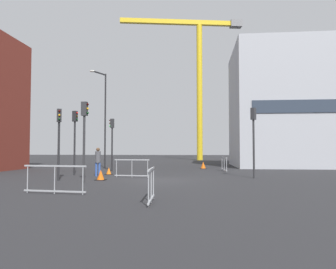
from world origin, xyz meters
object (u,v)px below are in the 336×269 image
object	(u,v)px
traffic_light_verge	(59,132)
pedestrian_walking	(98,159)
traffic_light_corner	(254,131)
traffic_cone_striped	(101,175)
traffic_light_median	(75,132)
traffic_light_crosswalk	(84,128)
traffic_cone_on_verge	(109,171)
traffic_cone_by_barrier	(203,165)
streetlamp_tall	(104,113)
traffic_light_far	(112,136)
construction_crane	(196,64)

from	to	relation	value
traffic_light_verge	pedestrian_walking	xyz separation A→B (m)	(1.18, 3.15, -1.56)
traffic_light_corner	traffic_cone_striped	distance (m)	9.13
traffic_light_median	traffic_light_verge	size ratio (longest dim) A/B	1.09
traffic_light_median	traffic_light_crosswalk	size ratio (longest dim) A/B	1.03
traffic_cone_on_verge	traffic_cone_by_barrier	distance (m)	9.66
traffic_light_corner	pedestrian_walking	xyz separation A→B (m)	(-9.52, 0.57, -1.71)
streetlamp_tall	traffic_light_far	bearing A→B (deg)	-64.06
traffic_light_corner	traffic_cone_on_verge	size ratio (longest dim) A/B	8.66
traffic_light_crosswalk	traffic_light_far	bearing A→B (deg)	95.97
streetlamp_tall	pedestrian_walking	size ratio (longest dim) A/B	4.72
traffic_light_verge	traffic_cone_on_verge	size ratio (longest dim) A/B	8.12
construction_crane	traffic_light_median	distance (m)	33.81
pedestrian_walking	streetlamp_tall	bearing A→B (deg)	104.39
pedestrian_walking	traffic_cone_striped	size ratio (longest dim) A/B	3.16
traffic_light_corner	traffic_cone_on_verge	world-z (taller)	traffic_light_corner
traffic_cone_striped	construction_crane	bearing A→B (deg)	81.69
streetlamp_tall	traffic_cone_striped	size ratio (longest dim) A/B	14.93
traffic_light_median	traffic_light_corner	bearing A→B (deg)	-6.53
traffic_light_far	traffic_cone_by_barrier	xyz separation A→B (m)	(7.01, 4.14, -2.43)
traffic_light_corner	traffic_cone_by_barrier	bearing A→B (deg)	107.12
construction_crane	traffic_light_corner	world-z (taller)	construction_crane
construction_crane	traffic_cone_by_barrier	distance (m)	27.08
traffic_cone_striped	traffic_cone_by_barrier	distance (m)	12.58
traffic_light_far	traffic_light_median	size ratio (longest dim) A/B	0.96
traffic_light_verge	construction_crane	bearing A→B (deg)	78.34
traffic_light_far	traffic_cone_by_barrier	world-z (taller)	traffic_light_far
traffic_light_crosswalk	traffic_cone_on_verge	world-z (taller)	traffic_light_crosswalk
construction_crane	traffic_light_far	xyz separation A→B (m)	(-6.24, -26.77, -12.41)
traffic_light_median	pedestrian_walking	world-z (taller)	traffic_light_median
traffic_light_crosswalk	traffic_cone_by_barrier	distance (m)	14.34
streetlamp_tall	traffic_light_crosswalk	bearing A→B (deg)	-77.73
construction_crane	traffic_light_crosswalk	bearing A→B (deg)	-98.59
traffic_cone_on_verge	traffic_cone_striped	bearing A→B (deg)	-80.60
traffic_light_far	traffic_light_crosswalk	size ratio (longest dim) A/B	0.99
construction_crane	pedestrian_walking	bearing A→B (deg)	-100.73
traffic_cone_by_barrier	traffic_light_crosswalk	bearing A→B (deg)	-115.63
traffic_light_far	construction_crane	bearing A→B (deg)	76.88
traffic_light_median	traffic_light_crosswalk	xyz separation A→B (m)	(2.39, -4.85, -0.08)
construction_crane	traffic_light_median	bearing A→B (deg)	-104.21
traffic_cone_on_verge	pedestrian_walking	bearing A→B (deg)	-103.53
traffic_light_verge	traffic_cone_on_verge	world-z (taller)	traffic_light_verge
traffic_light_corner	pedestrian_walking	world-z (taller)	traffic_light_corner
streetlamp_tall	pedestrian_walking	xyz separation A→B (m)	(2.08, -8.09, -3.89)
streetlamp_tall	traffic_cone_striped	bearing A→B (deg)	-74.04
traffic_light_median	traffic_light_verge	bearing A→B (deg)	-80.73
traffic_cone_striped	traffic_cone_on_verge	size ratio (longest dim) A/B	1.19
traffic_light_crosswalk	traffic_light_verge	distance (m)	2.01
traffic_cone_striped	traffic_cone_on_verge	world-z (taller)	traffic_cone_striped
traffic_light_far	traffic_cone_on_verge	world-z (taller)	traffic_light_far
traffic_cone_striped	traffic_cone_by_barrier	world-z (taller)	traffic_cone_by_barrier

